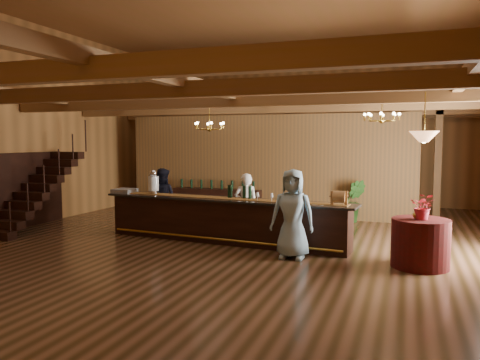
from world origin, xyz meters
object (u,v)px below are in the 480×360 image
(raffle_drum, at_px, (339,197))
(tasting_bar, at_px, (224,220))
(beverage_dispenser, at_px, (153,182))
(chandelier_right, at_px, (382,117))
(backbar_shelf, at_px, (217,202))
(bartender, at_px, (246,205))
(guest, at_px, (292,214))
(staff_second, at_px, (162,199))
(floor_plant, at_px, (353,201))
(chandelier_left, at_px, (209,125))
(pendant_lamp, at_px, (424,136))
(round_table, at_px, (420,243))

(raffle_drum, bearing_deg, tasting_bar, 174.03)
(beverage_dispenser, xyz_separation_m, chandelier_right, (5.29, 1.22, 1.57))
(beverage_dispenser, height_order, chandelier_right, chandelier_right)
(beverage_dispenser, bearing_deg, backbar_shelf, 85.83)
(bartender, distance_m, guest, 2.20)
(tasting_bar, distance_m, chandelier_right, 4.33)
(beverage_dispenser, height_order, raffle_drum, beverage_dispenser)
(staff_second, xyz_separation_m, floor_plant, (4.58, 2.76, -0.19))
(beverage_dispenser, xyz_separation_m, staff_second, (-0.13, 0.65, -0.50))
(chandelier_right, relative_size, bartender, 0.52)
(chandelier_left, height_order, pendant_lamp, same)
(chandelier_left, relative_size, pendant_lamp, 0.89)
(chandelier_left, bearing_deg, raffle_drum, -23.68)
(raffle_drum, xyz_separation_m, chandelier_right, (0.70, 1.71, 1.68))
(bartender, xyz_separation_m, floor_plant, (2.20, 2.94, -0.16))
(raffle_drum, xyz_separation_m, bartender, (-2.34, 0.96, -0.41))
(tasting_bar, height_order, raffle_drum, raffle_drum)
(round_table, height_order, staff_second, staff_second)
(bartender, bearing_deg, chandelier_left, -40.47)
(chandelier_right, bearing_deg, backbar_shelf, 156.34)
(raffle_drum, bearing_deg, staff_second, 166.37)
(raffle_drum, distance_m, guest, 1.07)
(backbar_shelf, height_order, pendant_lamp, pendant_lamp)
(bartender, xyz_separation_m, staff_second, (-2.38, 0.18, 0.03))
(tasting_bar, relative_size, pendant_lamp, 6.78)
(round_table, height_order, guest, guest)
(tasting_bar, distance_m, pendant_lamp, 4.66)
(backbar_shelf, xyz_separation_m, round_table, (5.89, -4.40, 0.05))
(raffle_drum, distance_m, backbar_shelf, 5.90)
(chandelier_right, bearing_deg, raffle_drum, -112.22)
(backbar_shelf, bearing_deg, round_table, -36.93)
(raffle_drum, distance_m, chandelier_right, 2.50)
(backbar_shelf, height_order, staff_second, staff_second)
(raffle_drum, height_order, round_table, raffle_drum)
(chandelier_left, bearing_deg, round_table, -21.75)
(backbar_shelf, bearing_deg, chandelier_right, -23.82)
(beverage_dispenser, distance_m, guest, 3.95)
(tasting_bar, distance_m, chandelier_left, 2.69)
(pendant_lamp, bearing_deg, staff_second, 165.48)
(chandelier_left, xyz_separation_m, guest, (2.72, -2.18, -1.82))
(bartender, bearing_deg, beverage_dispenser, -2.66)
(bartender, relative_size, floor_plant, 1.27)
(chandelier_left, bearing_deg, floor_plant, 34.70)
(chandelier_left, bearing_deg, backbar_shelf, 108.68)
(backbar_shelf, bearing_deg, beverage_dispenser, -94.34)
(raffle_drum, height_order, chandelier_left, chandelier_left)
(tasting_bar, relative_size, round_table, 5.87)
(guest, bearing_deg, beverage_dispenser, 162.68)
(floor_plant, bearing_deg, staff_second, -148.91)
(beverage_dispenser, relative_size, chandelier_right, 0.75)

